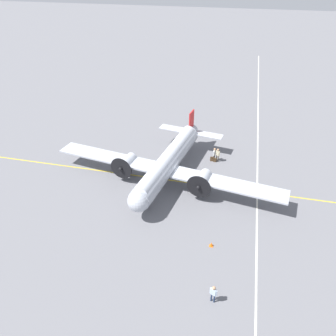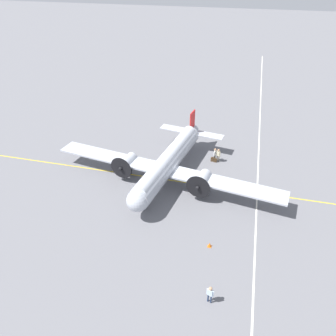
% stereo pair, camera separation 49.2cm
% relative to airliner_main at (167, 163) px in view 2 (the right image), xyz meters
% --- Properties ---
extents(ground_plane, '(300.00, 300.00, 0.00)m').
position_rel_airliner_main_xyz_m(ground_plane, '(-0.06, -0.36, -2.37)').
color(ground_plane, slate).
extents(apron_line_eastwest, '(120.00, 0.16, 0.01)m').
position_rel_airliner_main_xyz_m(apron_line_eastwest, '(-0.06, -0.08, -2.36)').
color(apron_line_eastwest, gold).
rests_on(apron_line_eastwest, ground_plane).
extents(apron_line_northsouth, '(0.16, 120.00, 0.01)m').
position_rel_airliner_main_xyz_m(apron_line_northsouth, '(-10.45, -0.36, -2.36)').
color(apron_line_northsouth, silver).
rests_on(apron_line_northsouth, ground_plane).
extents(airliner_main, '(27.27, 17.94, 5.31)m').
position_rel_airliner_main_xyz_m(airliner_main, '(0.00, 0.00, 0.00)').
color(airliner_main, '#ADB2BC').
rests_on(airliner_main, ground_plane).
extents(crew_foreground, '(0.57, 0.31, 1.74)m').
position_rel_airliner_main_xyz_m(crew_foreground, '(-7.17, 14.91, -1.30)').
color(crew_foreground, navy).
rests_on(crew_foreground, ground_plane).
extents(passenger_boarding, '(0.56, 0.39, 1.84)m').
position_rel_airliner_main_xyz_m(passenger_boarding, '(-5.35, -5.61, -1.24)').
color(passenger_boarding, '#473D2D').
rests_on(passenger_boarding, ground_plane).
extents(ramp_agent, '(0.32, 0.60, 1.81)m').
position_rel_airliner_main_xyz_m(ramp_agent, '(-4.91, -5.71, -1.26)').
color(ramp_agent, '#473D2D').
rests_on(ramp_agent, ground_plane).
extents(suitcase_near_door, '(0.40, 0.12, 0.59)m').
position_rel_airliner_main_xyz_m(suitcase_near_door, '(-5.05, -5.39, -2.09)').
color(suitcase_near_door, '#47331E').
rests_on(suitcase_near_door, ground_plane).
extents(suitcase_upright_spare, '(0.41, 0.19, 0.62)m').
position_rel_airliner_main_xyz_m(suitcase_upright_spare, '(-4.66, -5.52, -2.08)').
color(suitcase_upright_spare, '#47331E').
rests_on(suitcase_upright_spare, ground_plane).
extents(traffic_cone, '(0.36, 0.36, 0.47)m').
position_rel_airliner_main_xyz_m(traffic_cone, '(-6.39, 9.23, -2.15)').
color(traffic_cone, orange).
rests_on(traffic_cone, ground_plane).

